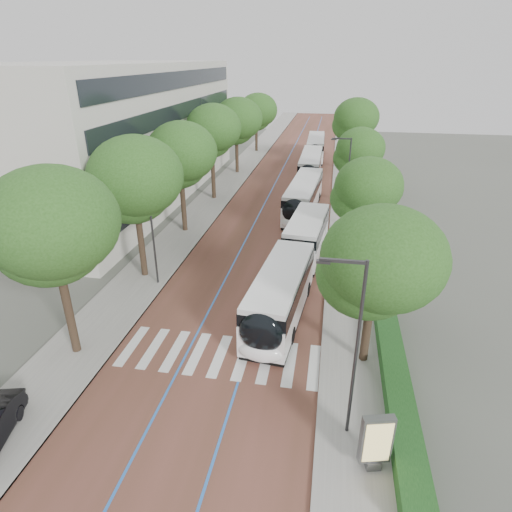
# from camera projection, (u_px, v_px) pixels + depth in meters

# --- Properties ---
(ground) EXTENTS (160.00, 160.00, 0.00)m
(ground) POSITION_uv_depth(u_px,v_px,m) (211.00, 368.00, 21.95)
(ground) COLOR #51544C
(ground) RESTS_ON ground
(road) EXTENTS (11.00, 140.00, 0.02)m
(road) POSITION_uv_depth(u_px,v_px,m) (292.00, 175.00, 57.61)
(road) COLOR brown
(road) RESTS_ON ground
(sidewalk_left) EXTENTS (4.00, 140.00, 0.12)m
(sidewalk_left) POSITION_uv_depth(u_px,v_px,m) (237.00, 172.00, 58.79)
(sidewalk_left) COLOR gray
(sidewalk_left) RESTS_ON ground
(sidewalk_right) EXTENTS (4.00, 140.00, 0.12)m
(sidewalk_right) POSITION_uv_depth(u_px,v_px,m) (348.00, 177.00, 56.38)
(sidewalk_right) COLOR gray
(sidewalk_right) RESTS_ON ground
(kerb_left) EXTENTS (0.20, 140.00, 0.14)m
(kerb_left) POSITION_uv_depth(u_px,v_px,m) (251.00, 173.00, 58.49)
(kerb_left) COLOR gray
(kerb_left) RESTS_ON ground
(kerb_right) EXTENTS (0.20, 140.00, 0.14)m
(kerb_right) POSITION_uv_depth(u_px,v_px,m) (334.00, 177.00, 56.69)
(kerb_right) COLOR gray
(kerb_right) RESTS_ON ground
(zebra_crossing) EXTENTS (10.55, 3.60, 0.01)m
(zebra_crossing) POSITION_uv_depth(u_px,v_px,m) (220.00, 356.00, 22.80)
(zebra_crossing) COLOR silver
(zebra_crossing) RESTS_ON ground
(lane_line_left) EXTENTS (0.12, 126.00, 0.01)m
(lane_line_left) POSITION_uv_depth(u_px,v_px,m) (280.00, 174.00, 57.86)
(lane_line_left) COLOR blue
(lane_line_left) RESTS_ON road
(lane_line_right) EXTENTS (0.12, 126.00, 0.01)m
(lane_line_right) POSITION_uv_depth(u_px,v_px,m) (303.00, 175.00, 57.34)
(lane_line_right) COLOR blue
(lane_line_right) RESTS_ON road
(office_building) EXTENTS (18.11, 40.00, 14.00)m
(office_building) POSITION_uv_depth(u_px,v_px,m) (106.00, 132.00, 47.08)
(office_building) COLOR #AAA99E
(office_building) RESTS_ON ground
(hedge) EXTENTS (1.20, 14.00, 0.80)m
(hedge) POSITION_uv_depth(u_px,v_px,m) (396.00, 381.00, 20.27)
(hedge) COLOR #153D17
(hedge) RESTS_ON sidewalk_right
(streetlight_near) EXTENTS (1.82, 0.20, 8.00)m
(streetlight_near) POSITION_uv_depth(u_px,v_px,m) (353.00, 339.00, 16.17)
(streetlight_near) COLOR #303032
(streetlight_near) RESTS_ON sidewalk_right
(streetlight_far) EXTENTS (1.82, 0.20, 8.00)m
(streetlight_far) POSITION_uv_depth(u_px,v_px,m) (346.00, 175.00, 38.46)
(streetlight_far) COLOR #303032
(streetlight_far) RESTS_ON sidewalk_right
(lamp_post_left) EXTENTS (0.14, 0.14, 8.00)m
(lamp_post_left) POSITION_uv_depth(u_px,v_px,m) (152.00, 229.00, 28.32)
(lamp_post_left) COLOR #303032
(lamp_post_left) RESTS_ON sidewalk_left
(trees_left) EXTENTS (6.39, 61.23, 9.62)m
(trees_left) POSITION_uv_depth(u_px,v_px,m) (205.00, 142.00, 43.08)
(trees_left) COLOR black
(trees_left) RESTS_ON ground
(trees_right) EXTENTS (5.98, 47.91, 9.12)m
(trees_right) POSITION_uv_depth(u_px,v_px,m) (359.00, 162.00, 38.53)
(trees_right) COLOR black
(trees_right) RESTS_ON ground
(lead_bus) EXTENTS (4.17, 18.55, 3.20)m
(lead_bus) POSITION_uv_depth(u_px,v_px,m) (293.00, 267.00, 28.79)
(lead_bus) COLOR black
(lead_bus) RESTS_ON ground
(bus_queued_0) EXTENTS (3.26, 12.53, 3.20)m
(bus_queued_0) POSITION_uv_depth(u_px,v_px,m) (303.00, 198.00, 43.00)
(bus_queued_0) COLOR white
(bus_queued_0) RESTS_ON ground
(bus_queued_1) EXTENTS (2.59, 12.41, 3.20)m
(bus_queued_1) POSITION_uv_depth(u_px,v_px,m) (310.00, 167.00, 55.03)
(bus_queued_1) COLOR white
(bus_queued_1) RESTS_ON ground
(bus_queued_2) EXTENTS (2.85, 12.46, 3.20)m
(bus_queued_2) POSITION_uv_depth(u_px,v_px,m) (316.00, 148.00, 66.50)
(bus_queued_2) COLOR white
(bus_queued_2) RESTS_ON ground
(ad_panel) EXTENTS (1.26, 0.62, 2.53)m
(ad_panel) POSITION_uv_depth(u_px,v_px,m) (376.00, 442.00, 15.96)
(ad_panel) COLOR #59595B
(ad_panel) RESTS_ON sidewalk_right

